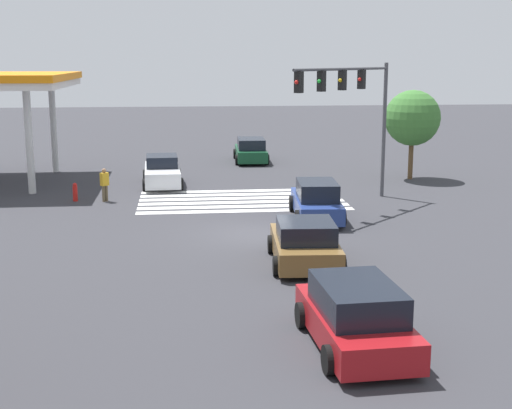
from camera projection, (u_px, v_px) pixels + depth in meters
ground_plane at (256, 234)px, 26.99m from camera, size 145.17×145.17×0.00m
crosswalk_markings at (242, 200)px, 33.33m from camera, size 9.53×5.35×0.01m
traffic_signal_mast at (354, 97)px, 31.18m from camera, size 5.31×5.31×6.32m
car_0 at (316, 201)px, 29.34m from camera, size 2.23×4.89×1.60m
car_1 at (305, 243)px, 22.90m from camera, size 2.41×4.30×1.47m
car_2 at (251, 151)px, 45.56m from camera, size 2.23×4.81×1.53m
car_3 at (356, 316)px, 16.27m from camera, size 2.31×4.41×1.55m
car_4 at (162, 172)px, 37.19m from camera, size 2.18×4.91×1.54m
pedestrian at (105, 183)px, 32.88m from camera, size 0.41×0.41×1.55m
tree_corner_c at (413, 118)px, 38.52m from camera, size 3.01×3.01×4.86m
fire_hydrant at (75, 192)px, 33.06m from camera, size 0.22×0.22×0.86m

